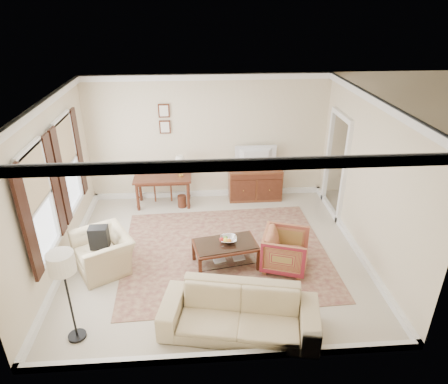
{
  "coord_description": "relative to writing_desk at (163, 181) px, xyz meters",
  "views": [
    {
      "loc": [
        -0.29,
        -6.27,
        4.41
      ],
      "look_at": [
        0.2,
        0.3,
        1.15
      ],
      "focal_mm": 32.0,
      "sensor_mm": 36.0,
      "label": 1
    }
  ],
  "objects": [
    {
      "name": "room_shell",
      "position": [
        1.07,
        -2.08,
        1.88
      ],
      "size": [
        5.51,
        5.01,
        2.91
      ],
      "color": "beige",
      "rests_on": "ground"
    },
    {
      "name": "annex_bedroom",
      "position": [
        5.56,
        -0.93,
        -0.26
      ],
      "size": [
        3.0,
        2.7,
        2.9
      ],
      "color": "beige",
      "rests_on": "ground"
    },
    {
      "name": "window_front",
      "position": [
        -1.63,
        -2.78,
        0.95
      ],
      "size": [
        0.12,
        1.56,
        1.8
      ],
      "primitive_type": null,
      "color": "#CCB284",
      "rests_on": "room_shell"
    },
    {
      "name": "window_rear",
      "position": [
        -1.63,
        -1.18,
        0.95
      ],
      "size": [
        0.12,
        1.56,
        1.8
      ],
      "primitive_type": null,
      "color": "#CCB284",
      "rests_on": "room_shell"
    },
    {
      "name": "doorway",
      "position": [
        3.78,
        -0.58,
        0.48
      ],
      "size": [
        0.1,
        1.12,
        2.25
      ],
      "primitive_type": null,
      "color": "white",
      "rests_on": "room_shell"
    },
    {
      "name": "rug",
      "position": [
        1.27,
        -2.06,
        -0.59
      ],
      "size": [
        3.93,
        3.4,
        0.01
      ],
      "primitive_type": "cube",
      "rotation": [
        0.0,
        0.0,
        0.03
      ],
      "color": "#5A1E24",
      "rests_on": "room_shell"
    },
    {
      "name": "writing_desk",
      "position": [
        0.0,
        0.0,
        0.0
      ],
      "size": [
        1.29,
        0.65,
        0.71
      ],
      "color": "#532617",
      "rests_on": "room_shell"
    },
    {
      "name": "desk_chair",
      "position": [
        -0.03,
        0.35,
        -0.07
      ],
      "size": [
        0.5,
        0.5,
        1.05
      ],
      "primitive_type": null,
      "rotation": [
        0.0,
        0.0,
        0.12
      ],
      "color": "brown",
      "rests_on": "room_shell"
    },
    {
      "name": "desk_lamp",
      "position": [
        0.42,
        -0.0,
        0.36
      ],
      "size": [
        0.32,
        0.32,
        0.5
      ],
      "primitive_type": null,
      "color": "silver",
      "rests_on": "writing_desk"
    },
    {
      "name": "framed_prints",
      "position": [
        0.1,
        0.39,
        1.34
      ],
      "size": [
        0.25,
        0.04,
        0.68
      ],
      "primitive_type": null,
      "color": "#532617",
      "rests_on": "room_shell"
    },
    {
      "name": "sideboard",
      "position": [
        2.15,
        0.16,
        -0.21
      ],
      "size": [
        1.24,
        0.48,
        0.76
      ],
      "primitive_type": "cube",
      "color": "brown",
      "rests_on": "room_shell"
    },
    {
      "name": "tv",
      "position": [
        2.15,
        0.14,
        0.62
      ],
      "size": [
        0.91,
        0.52,
        0.12
      ],
      "primitive_type": "imported",
      "rotation": [
        0.0,
        0.0,
        3.14
      ],
      "color": "black",
      "rests_on": "sideboard"
    },
    {
      "name": "coffee_table",
      "position": [
        1.24,
        -2.45,
        -0.23
      ],
      "size": [
        1.21,
        0.84,
        0.47
      ],
      "rotation": [
        0.0,
        0.0,
        0.18
      ],
      "color": "#532617",
      "rests_on": "room_shell"
    },
    {
      "name": "fruit_bowl",
      "position": [
        1.3,
        -2.39,
        -0.07
      ],
      "size": [
        0.42,
        0.42,
        0.1
      ],
      "primitive_type": "imported",
      "color": "silver",
      "rests_on": "coffee_table"
    },
    {
      "name": "book_a",
      "position": [
        1.01,
        -2.5,
        -0.41
      ],
      "size": [
        0.28,
        0.1,
        0.38
      ],
      "primitive_type": "imported",
      "rotation": [
        0.0,
        0.0,
        0.23
      ],
      "color": "brown",
      "rests_on": "coffee_table"
    },
    {
      "name": "book_b",
      "position": [
        1.36,
        -2.45,
        -0.42
      ],
      "size": [
        0.28,
        0.07,
        0.38
      ],
      "primitive_type": "imported",
      "rotation": [
        0.0,
        0.0,
        0.16
      ],
      "color": "brown",
      "rests_on": "coffee_table"
    },
    {
      "name": "striped_armchair",
      "position": [
        2.3,
        -2.58,
        -0.2
      ],
      "size": [
        0.93,
        0.96,
        0.79
      ],
      "primitive_type": "imported",
      "rotation": [
        0.0,
        0.0,
        1.24
      ],
      "color": "maroon",
      "rests_on": "room_shell"
    },
    {
      "name": "club_armchair",
      "position": [
        -0.92,
        -2.36,
        -0.15
      ],
      "size": [
        1.07,
        1.21,
        0.89
      ],
      "primitive_type": "imported",
      "rotation": [
        0.0,
        0.0,
        -1.06
      ],
      "color": "tan",
      "rests_on": "room_shell"
    },
    {
      "name": "backpack",
      "position": [
        -0.95,
        -2.36,
        0.09
      ],
      "size": [
        0.37,
        0.39,
        0.4
      ],
      "primitive_type": "cube",
      "rotation": [
        0.0,
        0.0,
        -0.91
      ],
      "color": "black",
      "rests_on": "club_armchair"
    },
    {
      "name": "sofa",
      "position": [
        1.32,
        -4.02,
        -0.16
      ],
      "size": [
        2.33,
        1.1,
        0.88
      ],
      "primitive_type": "imported",
      "rotation": [
        0.0,
        0.0,
        -0.21
      ],
      "color": "tan",
      "rests_on": "room_shell"
    },
    {
      "name": "floor_lamp",
      "position": [
        -1.01,
        -3.99,
        0.6
      ],
      "size": [
        0.36,
        0.36,
        1.44
      ],
      "color": "black",
      "rests_on": "room_shell"
    }
  ]
}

